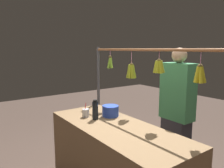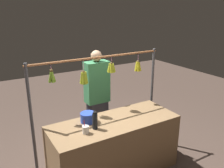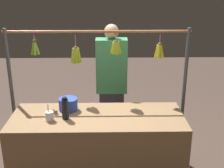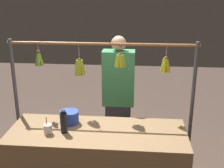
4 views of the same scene
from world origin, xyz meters
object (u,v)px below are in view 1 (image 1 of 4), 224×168
at_px(blue_bucket, 110,111).
at_px(drink_cup, 86,113).
at_px(water_bottle, 95,110).
at_px(vendor_person, 177,116).

distance_m(blue_bucket, drink_cup, 0.32).
bearing_deg(blue_bucket, water_bottle, 89.25).
height_order(drink_cup, vendor_person, vendor_person).
height_order(water_bottle, vendor_person, vendor_person).
relative_size(water_bottle, blue_bucket, 1.16).
distance_m(blue_bucket, vendor_person, 0.87).
bearing_deg(water_bottle, drink_cup, 15.65).
bearing_deg(drink_cup, vendor_person, -124.73).
height_order(water_bottle, blue_bucket, water_bottle).
bearing_deg(drink_cup, water_bottle, -164.35).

